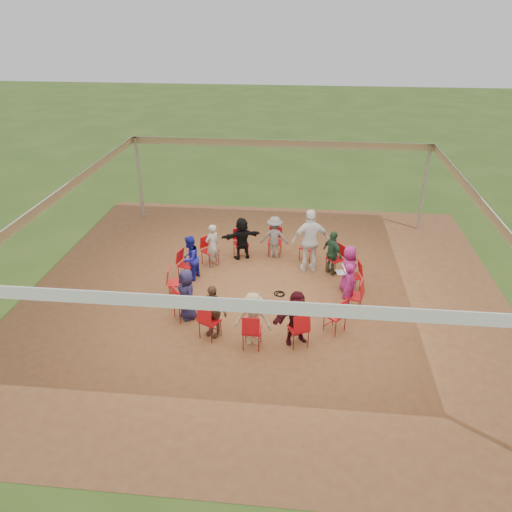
# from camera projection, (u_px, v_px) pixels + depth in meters

# --- Properties ---
(ground) EXTENTS (80.00, 80.00, 0.00)m
(ground) POSITION_uv_depth(u_px,v_px,m) (265.00, 294.00, 13.72)
(ground) COLOR #334F18
(ground) RESTS_ON ground
(dirt_patch) EXTENTS (13.00, 13.00, 0.00)m
(dirt_patch) POSITION_uv_depth(u_px,v_px,m) (265.00, 294.00, 13.72)
(dirt_patch) COLOR brown
(dirt_patch) RESTS_ON ground
(tent) EXTENTS (10.33, 10.33, 3.00)m
(tent) POSITION_uv_depth(u_px,v_px,m) (266.00, 214.00, 12.65)
(tent) COLOR #B2B2B7
(tent) RESTS_ON ground
(chair_0) EXTENTS (0.51, 0.49, 0.90)m
(chair_0) POSITION_uv_depth(u_px,v_px,m) (352.00, 276.00, 13.69)
(chair_0) COLOR red
(chair_0) RESTS_ON ground
(chair_1) EXTENTS (0.60, 0.60, 0.90)m
(chair_1) POSITION_uv_depth(u_px,v_px,m) (335.00, 259.00, 14.60)
(chair_1) COLOR red
(chair_1) RESTS_ON ground
(chair_2) EXTENTS (0.58, 0.59, 0.90)m
(chair_2) POSITION_uv_depth(u_px,v_px,m) (308.00, 248.00, 15.30)
(chair_2) COLOR red
(chair_2) RESTS_ON ground
(chair_3) EXTENTS (0.44, 0.46, 0.90)m
(chair_3) POSITION_uv_depth(u_px,v_px,m) (275.00, 242.00, 15.64)
(chair_3) COLOR red
(chair_3) RESTS_ON ground
(chair_4) EXTENTS (0.56, 0.57, 0.90)m
(chair_4) POSITION_uv_depth(u_px,v_px,m) (241.00, 243.00, 15.56)
(chair_4) COLOR red
(chair_4) RESTS_ON ground
(chair_5) EXTENTS (0.61, 0.61, 0.90)m
(chair_5) POSITION_uv_depth(u_px,v_px,m) (210.00, 251.00, 15.08)
(chair_5) COLOR red
(chair_5) RESTS_ON ground
(chair_6) EXTENTS (0.53, 0.52, 0.90)m
(chair_6) POSITION_uv_depth(u_px,v_px,m) (187.00, 265.00, 14.29)
(chair_6) COLOR red
(chair_6) RESTS_ON ground
(chair_7) EXTENTS (0.51, 0.49, 0.90)m
(chair_7) POSITION_uv_depth(u_px,v_px,m) (176.00, 283.00, 13.34)
(chair_7) COLOR red
(chair_7) RESTS_ON ground
(chair_8) EXTENTS (0.60, 0.60, 0.90)m
(chair_8) POSITION_uv_depth(u_px,v_px,m) (183.00, 303.00, 12.43)
(chair_8) COLOR red
(chair_8) RESTS_ON ground
(chair_9) EXTENTS (0.58, 0.59, 0.90)m
(chair_9) POSITION_uv_depth(u_px,v_px,m) (210.00, 321.00, 11.74)
(chair_9) COLOR red
(chair_9) RESTS_ON ground
(chair_10) EXTENTS (0.44, 0.46, 0.90)m
(chair_10) POSITION_uv_depth(u_px,v_px,m) (252.00, 331.00, 11.40)
(chair_10) COLOR red
(chair_10) RESTS_ON ground
(chair_11) EXTENTS (0.56, 0.57, 0.90)m
(chair_11) POSITION_uv_depth(u_px,v_px,m) (298.00, 328.00, 11.47)
(chair_11) COLOR red
(chair_11) RESTS_ON ground
(chair_12) EXTENTS (0.61, 0.61, 0.90)m
(chair_12) POSITION_uv_depth(u_px,v_px,m) (335.00, 315.00, 11.96)
(chair_12) COLOR red
(chair_12) RESTS_ON ground
(chair_13) EXTENTS (0.53, 0.52, 0.90)m
(chair_13) POSITION_uv_depth(u_px,v_px,m) (353.00, 296.00, 12.75)
(chair_13) COLOR red
(chair_13) RESTS_ON ground
(person_seated_0) EXTENTS (0.48, 0.71, 1.35)m
(person_seated_0) POSITION_uv_depth(u_px,v_px,m) (349.00, 269.00, 13.58)
(person_seated_0) COLOR #8C1C63
(person_seated_0) RESTS_ON ground
(person_seated_1) EXTENTS (0.79, 0.87, 1.35)m
(person_seated_1) POSITION_uv_depth(u_px,v_px,m) (333.00, 253.00, 14.44)
(person_seated_1) COLOR #264B30
(person_seated_1) RESTS_ON ground
(person_seated_2) EXTENTS (0.89, 0.46, 1.35)m
(person_seated_2) POSITION_uv_depth(u_px,v_px,m) (275.00, 237.00, 15.43)
(person_seated_2) COLOR slate
(person_seated_2) RESTS_ON ground
(person_seated_3) EXTENTS (1.33, 0.93, 1.35)m
(person_seated_3) POSITION_uv_depth(u_px,v_px,m) (242.00, 238.00, 15.36)
(person_seated_3) COLOR black
(person_seated_3) RESTS_ON ground
(person_seated_4) EXTENTS (0.56, 0.58, 1.35)m
(person_seated_4) POSITION_uv_depth(u_px,v_px,m) (212.00, 245.00, 14.90)
(person_seated_4) COLOR #A59F91
(person_seated_4) RESTS_ON ground
(person_seated_5) EXTENTS (0.53, 0.73, 1.35)m
(person_seated_5) POSITION_uv_depth(u_px,v_px,m) (190.00, 258.00, 14.15)
(person_seated_5) COLOR #1B1D9B
(person_seated_5) RESTS_ON ground
(person_seated_6) EXTENTS (0.69, 0.75, 1.35)m
(person_seated_6) POSITION_uv_depth(u_px,v_px,m) (187.00, 294.00, 12.38)
(person_seated_6) COLOR #231E43
(person_seated_6) RESTS_ON ground
(person_seated_7) EXTENTS (0.89, 0.73, 1.35)m
(person_seated_7) POSITION_uv_depth(u_px,v_px,m) (213.00, 311.00, 11.72)
(person_seated_7) COLOR brown
(person_seated_7) RESTS_ON ground
(person_seated_8) EXTENTS (0.89, 0.46, 1.35)m
(person_seated_8) POSITION_uv_depth(u_px,v_px,m) (253.00, 319.00, 11.40)
(person_seated_8) COLOR tan
(person_seated_8) RESTS_ON ground
(person_seated_9) EXTENTS (1.33, 0.93, 1.35)m
(person_seated_9) POSITION_uv_depth(u_px,v_px,m) (297.00, 317.00, 11.47)
(person_seated_9) COLOR #3D0B12
(person_seated_9) RESTS_ON ground
(person_seated_10) EXTENTS (0.44, 0.56, 1.35)m
(person_seated_10) POSITION_uv_depth(u_px,v_px,m) (349.00, 288.00, 12.68)
(person_seated_10) COLOR #8C1C63
(person_seated_10) RESTS_ON ground
(standing_person) EXTENTS (1.24, 0.85, 1.93)m
(standing_person) POSITION_uv_depth(u_px,v_px,m) (310.00, 241.00, 14.49)
(standing_person) COLOR silver
(standing_person) RESTS_ON ground
(cable_coil) EXTENTS (0.38, 0.38, 0.03)m
(cable_coil) POSITION_uv_depth(u_px,v_px,m) (280.00, 294.00, 13.67)
(cable_coil) COLOR black
(cable_coil) RESTS_ON ground
(laptop) EXTENTS (0.30, 0.35, 0.21)m
(laptop) POSITION_uv_depth(u_px,v_px,m) (343.00, 271.00, 13.59)
(laptop) COLOR #B7B7BC
(laptop) RESTS_ON ground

